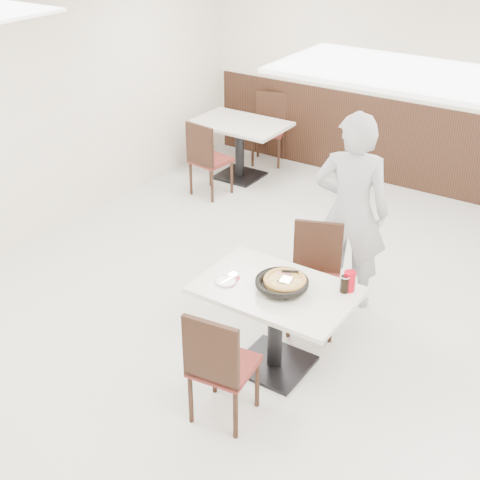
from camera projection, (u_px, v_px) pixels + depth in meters
The scene contains 21 objects.
floor at pixel (276, 324), 5.97m from camera, with size 7.00×7.00×0.00m, color #B1B2AD.
wall_back at pixel (431, 81), 7.86m from camera, with size 6.00×0.04×2.80m, color silver.
wall_left at pixel (24, 114), 6.75m from camera, with size 0.04×7.00×2.80m, color silver.
wainscot_back at pixel (421, 149), 8.25m from camera, with size 5.90×0.03×1.10m, color black.
fluo_panel_b at pixel (416, 75), 2.81m from camera, with size 1.20×0.60×0.02m, color white.
main_table at pixel (275, 328), 5.28m from camera, with size 1.20×0.80×0.75m, color silver, non-canonical shape.
chair_near at pixel (224, 363), 4.75m from camera, with size 0.42×0.42×0.95m, color black, non-canonical shape.
chair_far at pixel (314, 281), 5.70m from camera, with size 0.42×0.42×0.95m, color black, non-canonical shape.
trivet at pixel (284, 289), 5.06m from camera, with size 0.11×0.11×0.04m, color black.
pizza_pan at pixel (282, 285), 5.06m from camera, with size 0.36×0.36×0.01m, color black.
pizza at pixel (285, 282), 5.07m from camera, with size 0.32×0.32×0.02m, color gold.
pizza_server at pixel (286, 279), 5.04m from camera, with size 0.08×0.10×0.00m, color white.
napkin at pixel (227, 279), 5.21m from camera, with size 0.16×0.16×0.00m, color white.
side_plate at pixel (226, 281), 5.17m from camera, with size 0.16×0.16×0.01m, color silver.
fork at pixel (229, 279), 5.18m from camera, with size 0.02×0.17×0.00m, color white.
cola_glass at pixel (345, 284), 5.03m from camera, with size 0.07×0.07×0.13m, color black.
red_cup at pixel (349, 281), 5.04m from camera, with size 0.09×0.09×0.16m, color #AD0414.
diner_person at pixel (351, 212), 5.87m from camera, with size 0.67×0.44×1.84m, color silver.
bg_table_left at pixel (240, 150), 8.71m from camera, with size 1.20×0.80×0.75m, color silver, non-canonical shape.
bg_chair_left_near at pixel (211, 158), 8.18m from camera, with size 0.42×0.42×0.95m, color black, non-canonical shape.
bg_chair_left_far at pixel (268, 130), 9.10m from camera, with size 0.42×0.42×0.95m, color black, non-canonical shape.
Camera 1 is at (2.42, -4.25, 3.52)m, focal length 50.00 mm.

